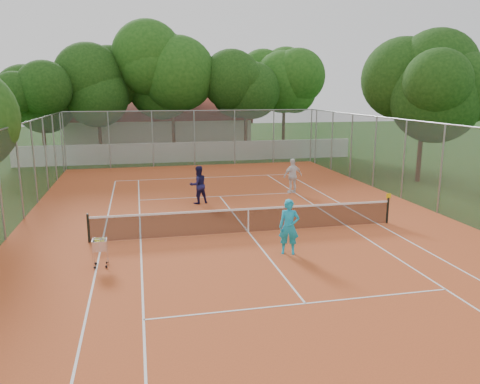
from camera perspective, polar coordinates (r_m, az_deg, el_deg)
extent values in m
plane|color=#183B10|center=(18.29, 1.01, -4.96)|extent=(120.00, 120.00, 0.00)
cube|color=#C15225|center=(18.29, 1.01, -4.93)|extent=(18.00, 34.00, 0.02)
cube|color=white|center=(18.28, 1.01, -4.89)|extent=(10.98, 23.78, 0.01)
cube|color=black|center=(18.15, 1.02, -3.43)|extent=(11.88, 0.10, 0.98)
cube|color=slate|center=(17.80, 1.04, 1.20)|extent=(18.00, 34.00, 4.00)
cube|color=white|center=(36.52, -5.92, 4.88)|extent=(26.00, 0.30, 1.50)
cube|color=beige|center=(46.15, -9.90, 8.11)|extent=(16.40, 9.00, 4.40)
cube|color=black|center=(39.20, -6.58, 11.60)|extent=(29.00, 19.00, 10.00)
imported|color=#18A4CE|center=(15.77, 6.00, -4.25)|extent=(0.79, 0.65, 1.87)
imported|color=#181745|center=(22.74, -5.12, 0.88)|extent=(1.07, 0.95, 1.85)
imported|color=white|center=(25.15, 6.45, 1.97)|extent=(1.16, 0.66, 1.86)
cube|color=silver|center=(15.30, -16.68, -7.02)|extent=(0.50, 0.50, 0.96)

